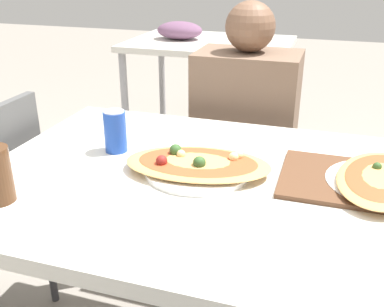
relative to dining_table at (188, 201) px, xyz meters
name	(u,v)px	position (x,y,z in m)	size (l,w,h in m)	color
dining_table	(188,201)	(0.00, 0.00, 0.00)	(1.11, 0.88, 0.77)	silver
chair_far_seated	(248,156)	(0.03, 0.77, -0.19)	(0.40, 0.40, 0.88)	#4C4C4C
person_seated	(245,125)	(0.03, 0.66, -0.01)	(0.40, 0.29, 1.16)	#2D2D38
pizza_main	(197,165)	(0.02, 0.03, 0.10)	(0.42, 0.29, 0.06)	white
soda_can	(115,131)	(-0.25, 0.09, 0.14)	(0.07, 0.07, 0.12)	#1E47B2
serving_tray	(354,181)	(0.42, 0.08, 0.09)	(0.37, 0.28, 0.01)	brown
pizza_second	(382,180)	(0.49, 0.08, 0.10)	(0.28, 0.39, 0.06)	white
background_table	(204,49)	(-0.53, 2.00, 0.02)	(1.10, 0.80, 0.89)	silver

